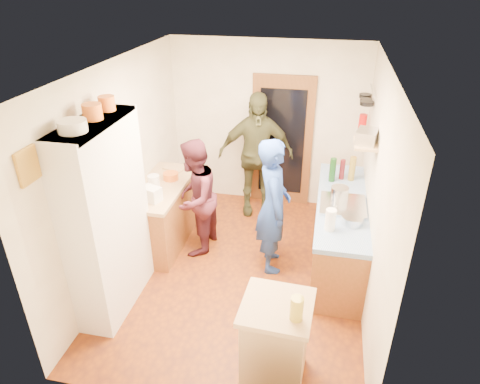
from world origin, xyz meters
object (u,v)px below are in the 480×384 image
(hutch_body, at_px, (107,219))
(island_base, at_px, (275,344))
(right_counter_base, at_px, (338,233))
(person_back, at_px, (257,155))
(person_hob, at_px, (276,207))
(person_left, at_px, (198,197))

(hutch_body, relative_size, island_base, 2.56)
(right_counter_base, xyz_separation_m, person_back, (-1.28, 1.07, 0.55))
(hutch_body, height_order, person_back, hutch_body)
(person_hob, xyz_separation_m, person_left, (-1.07, 0.20, -0.08))
(right_counter_base, xyz_separation_m, island_base, (-0.56, -2.02, 0.01))
(island_base, distance_m, person_hob, 1.80)
(hutch_body, height_order, island_base, hutch_body)
(person_hob, bearing_deg, person_left, 66.25)
(person_hob, bearing_deg, island_base, 174.56)
(person_back, bearing_deg, person_hob, -84.19)
(island_base, height_order, person_left, person_left)
(right_counter_base, distance_m, island_base, 2.10)
(person_left, xyz_separation_m, person_back, (0.59, 1.18, 0.17))
(island_base, xyz_separation_m, person_left, (-1.30, 1.92, 0.37))
(right_counter_base, xyz_separation_m, person_hob, (-0.80, -0.30, 0.46))
(island_base, bearing_deg, right_counter_base, 74.41)
(hutch_body, height_order, person_left, hutch_body)
(right_counter_base, distance_m, person_left, 1.91)
(person_back, bearing_deg, hutch_body, -130.64)
(island_base, xyz_separation_m, person_back, (-0.72, 3.09, 0.54))
(hutch_body, xyz_separation_m, person_hob, (1.70, 1.00, -0.22))
(island_base, relative_size, person_hob, 0.49)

